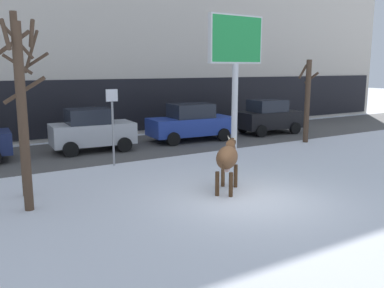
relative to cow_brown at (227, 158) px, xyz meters
name	(u,v)px	position (x,y,z in m)	size (l,w,h in m)	color
ground_plane	(250,199)	(0.03, -1.01, -0.99)	(120.00, 120.00, 0.00)	white
road_strip	(124,148)	(0.03, 7.85, -0.99)	(60.00, 5.60, 0.01)	#514F4C
building_facade	(76,14)	(0.03, 14.15, 5.49)	(44.00, 6.10, 13.00)	beige
cow_brown	(227,158)	(0.00, 0.00, 0.00)	(1.64, 1.63, 1.54)	brown
billboard	(236,48)	(2.89, 3.44, 3.32)	(2.53, 0.33, 5.56)	silver
car_silver_hatchback	(92,130)	(-1.44, 7.90, -0.07)	(3.62, 2.15, 1.86)	#B7BABF
car_blue_sedan	(191,123)	(3.60, 7.88, -0.09)	(4.33, 2.24, 1.84)	#233D9E
car_black_hatchback	(269,117)	(8.45, 7.59, -0.07)	(3.62, 2.15, 1.86)	black
pedestrian_far_left	(95,121)	(-0.19, 11.16, -0.11)	(0.36, 0.24, 1.73)	#282833
bare_tree_left_lot	(21,98)	(-5.11, 2.60, 1.77)	(1.42, 1.43, 5.05)	#4C3828
bare_tree_right_lot	(307,99)	(8.15, 4.58, 1.09)	(0.90, 0.72, 3.96)	#4C3828
bare_tree_far_back	(22,109)	(-5.31, 1.34, 1.59)	(1.36, 1.11, 4.74)	#4C3828
street_sign	(113,121)	(-1.64, 4.82, 0.68)	(0.44, 0.08, 2.82)	gray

